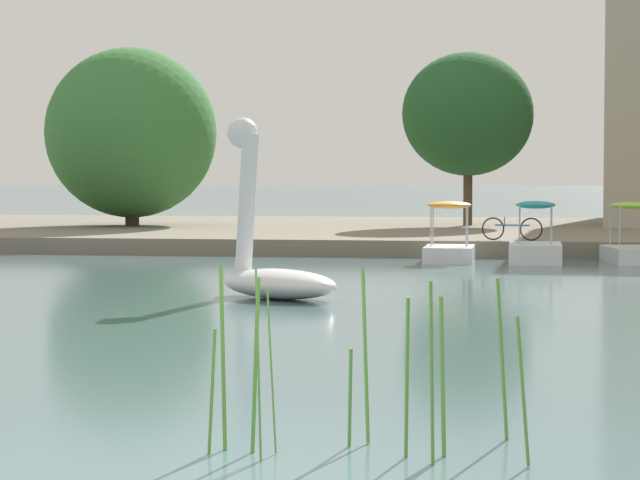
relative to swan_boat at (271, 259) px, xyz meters
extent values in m
plane|color=slate|center=(2.48, -14.26, -0.73)|extent=(698.05, 698.05, 0.00)
cube|color=slate|center=(2.48, 23.74, -0.50)|extent=(128.99, 22.05, 0.47)
ellipsoid|color=white|center=(0.17, -0.11, -0.45)|extent=(2.91, 2.51, 0.55)
cylinder|color=white|center=(-0.54, 0.35, 1.04)|extent=(0.63, 0.56, 2.67)
sphere|color=white|center=(-0.64, 0.41, 2.36)|extent=(0.81, 0.81, 0.58)
cone|color=yellow|center=(-0.83, 0.54, 2.36)|extent=(0.55, 0.51, 0.32)
cube|color=white|center=(2.59, 11.04, -0.52)|extent=(1.33, 2.29, 0.42)
ellipsoid|color=orange|center=(2.59, 11.04, 0.78)|extent=(1.18, 1.18, 0.20)
cylinder|color=#B7B7BF|center=(2.12, 11.50, 0.23)|extent=(0.04, 0.04, 1.10)
cylinder|color=#B7B7BF|center=(3.05, 11.51, 0.23)|extent=(0.04, 0.04, 1.10)
cylinder|color=#B7B7BF|center=(2.13, 10.57, 0.23)|extent=(0.04, 0.04, 1.10)
cylinder|color=#B7B7BF|center=(3.06, 10.58, 0.23)|extent=(0.04, 0.04, 1.10)
cube|color=white|center=(4.85, 10.84, -0.47)|extent=(1.36, 2.37, 0.52)
ellipsoid|color=teal|center=(4.85, 10.84, 0.80)|extent=(1.04, 1.41, 0.20)
cylinder|color=#B7B7BF|center=(4.44, 11.41, 0.29)|extent=(0.04, 0.04, 1.01)
cylinder|color=#B7B7BF|center=(5.26, 11.41, 0.29)|extent=(0.04, 0.04, 1.01)
cylinder|color=#B7B7BF|center=(4.44, 10.28, 0.29)|extent=(0.04, 0.04, 1.01)
cylinder|color=#B7B7BF|center=(5.27, 10.28, 0.29)|extent=(0.04, 0.04, 1.01)
cube|color=white|center=(7.36, 11.37, -0.52)|extent=(1.57, 2.48, 0.42)
ellipsoid|color=#8CCC38|center=(7.36, 11.37, 0.78)|extent=(1.33, 1.56, 0.20)
cylinder|color=#B7B7BF|center=(6.82, 11.85, 0.24)|extent=(0.04, 0.04, 1.09)
cylinder|color=#B7B7BF|center=(7.01, 10.75, 0.24)|extent=(0.04, 0.04, 1.09)
cylinder|color=#4C3823|center=(2.37, 24.71, 1.41)|extent=(0.34, 0.34, 3.34)
ellipsoid|color=#235628|center=(2.37, 24.71, 3.85)|extent=(6.75, 6.79, 4.55)
cylinder|color=#423323|center=(-9.82, 22.45, 1.23)|extent=(0.51, 0.51, 2.98)
ellipsoid|color=#387538|center=(-9.82, 22.45, 3.16)|extent=(6.46, 7.27, 6.24)
torus|color=black|center=(4.74, 13.27, 0.06)|extent=(0.64, 0.16, 0.65)
torus|color=black|center=(3.67, 13.47, 0.06)|extent=(0.64, 0.16, 0.65)
cube|color=#1E59A5|center=(4.20, 13.37, 0.17)|extent=(0.97, 0.22, 0.04)
cylinder|color=#1E59A5|center=(3.99, 13.41, 0.26)|extent=(0.03, 0.03, 0.27)
cylinder|color=#568E38|center=(4.59, -12.62, -0.03)|extent=(0.12, 0.09, 1.40)
cylinder|color=#568E38|center=(3.35, -13.15, -0.31)|extent=(0.06, 0.14, 0.84)
cylinder|color=#568E38|center=(4.77, -13.56, -0.15)|extent=(0.12, 0.20, 1.16)
cylinder|color=#568E38|center=(2.28, -13.57, -0.22)|extent=(0.08, 0.04, 1.03)
cylinder|color=#568E38|center=(3.44, -12.86, 0.01)|extent=(0.11, 0.23, 1.46)
cylinder|color=#568E38|center=(3.86, -13.52, -0.07)|extent=(0.06, 0.19, 1.31)
cylinder|color=#568E38|center=(4.12, -13.27, -0.09)|extent=(0.08, 0.19, 1.28)
cylinder|color=#568E38|center=(2.32, -13.37, 0.04)|extent=(0.08, 0.09, 1.54)
cylinder|color=#568E38|center=(2.69, -13.71, 0.04)|extent=(0.09, 0.19, 1.54)
cylinder|color=#568E38|center=(2.61, -13.43, -0.01)|extent=(0.07, 0.10, 1.44)
cylinder|color=#568E38|center=(2.74, -13.41, -0.06)|extent=(0.12, 0.20, 1.32)
cylinder|color=#568E38|center=(4.07, -13.68, -0.01)|extent=(0.05, 0.03, 1.45)
camera|label=1|loc=(4.86, -23.80, 1.52)|focal=73.30mm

